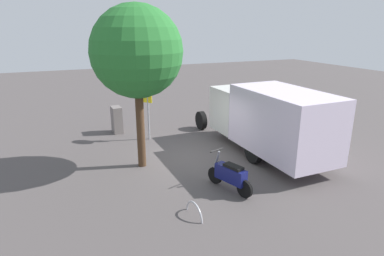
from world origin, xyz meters
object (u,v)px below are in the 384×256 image
(bike_rack_hoop, at_px, (194,216))
(box_truck_near, at_px, (267,117))
(street_tree, at_px, (137,52))
(motorcycle, at_px, (230,175))
(stop_sign, at_px, (147,97))
(utility_cabinet, at_px, (117,120))

(bike_rack_hoop, bearing_deg, box_truck_near, -55.16)
(street_tree, bearing_deg, motorcycle, -145.23)
(stop_sign, xyz_separation_m, street_tree, (-2.77, 1.06, 2.16))
(box_truck_near, bearing_deg, motorcycle, 126.90)
(box_truck_near, relative_size, motorcycle, 4.32)
(bike_rack_hoop, bearing_deg, motorcycle, -60.52)
(box_truck_near, distance_m, stop_sign, 5.24)
(box_truck_near, distance_m, utility_cabinet, 7.18)
(motorcycle, height_order, bike_rack_hoop, motorcycle)
(utility_cabinet, bearing_deg, box_truck_near, -135.69)
(box_truck_near, xyz_separation_m, street_tree, (0.76, 4.89, 2.57))
(box_truck_near, height_order, utility_cabinet, box_truck_near)
(box_truck_near, height_order, stop_sign, stop_sign)
(box_truck_near, height_order, motorcycle, box_truck_near)
(motorcycle, relative_size, street_tree, 0.31)
(stop_sign, bearing_deg, motorcycle, -170.14)
(bike_rack_hoop, bearing_deg, stop_sign, -5.37)
(box_truck_near, distance_m, bike_rack_hoop, 5.65)
(motorcycle, height_order, street_tree, street_tree)
(box_truck_near, height_order, street_tree, street_tree)
(motorcycle, distance_m, stop_sign, 5.99)
(street_tree, height_order, bike_rack_hoop, street_tree)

